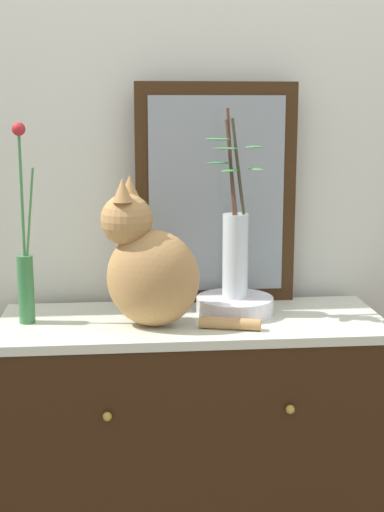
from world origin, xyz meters
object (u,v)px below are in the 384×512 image
cat_sitting (148,266)px  mirror_leaning (216,194)px  sideboard (192,460)px  bowl_porcelain (235,305)px  vase_slim_green (25,267)px  vase_glass_clear (235,246)px

cat_sitting → mirror_leaning: bearing=48.2°
cat_sitting → sideboard: bearing=23.4°
mirror_leaning → cat_sitting: size_ratio=1.53×
bowl_porcelain → cat_sitting: bearing=-159.9°
sideboard → cat_sitting: cat_sitting is taller
vase_slim_green → cat_sitting: bearing=-10.1°
cat_sitting → vase_glass_clear: (0.25, 0.09, 0.03)m
sideboard → vase_glass_clear: size_ratio=2.02×
bowl_porcelain → vase_glass_clear: vase_glass_clear is taller
vase_glass_clear → mirror_leaning: bearing=103.8°
cat_sitting → vase_slim_green: (-0.33, 0.06, -0.01)m
bowl_porcelain → mirror_leaning: bearing=104.5°
cat_sitting → bowl_porcelain: 0.30m
sideboard → vase_glass_clear: vase_glass_clear is taller
vase_slim_green → mirror_leaning: bearing=18.1°
vase_slim_green → sideboard: bearing=-0.8°
bowl_porcelain → sideboard: bearing=-163.2°
mirror_leaning → vase_slim_green: bearing=-161.9°
vase_slim_green → vase_glass_clear: size_ratio=1.02×
bowl_porcelain → vase_glass_clear: bearing=-114.6°
mirror_leaning → vase_glass_clear: mirror_leaning is taller
cat_sitting → vase_glass_clear: size_ratio=0.81×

